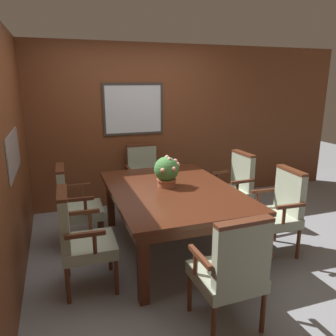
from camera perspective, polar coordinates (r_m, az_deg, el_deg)
name	(u,v)px	position (r m, az deg, el deg)	size (l,w,h in m)	color
ground_plane	(173,251)	(3.89, 0.95, -14.30)	(14.00, 14.00, 0.00)	gray
wall_back	(136,126)	(5.09, -5.63, 7.24)	(7.20, 0.08, 2.45)	brown
wall_left	(7,158)	(3.29, -26.26, 1.53)	(0.08, 7.20, 2.45)	brown
dining_table	(172,196)	(3.71, 0.76, -4.84)	(1.36, 1.92, 0.73)	#4C2314
chair_right_near	(279,209)	(3.88, 18.71, -6.70)	(0.51, 0.56, 0.97)	#562B19
chair_left_near	(80,236)	(3.16, -15.09, -11.41)	(0.50, 0.55, 0.97)	#562B19
chair_right_far	(234,185)	(4.56, 11.42, -2.94)	(0.51, 0.55, 0.97)	#562B19
chair_head_far	(144,174)	(4.99, -4.20, -1.13)	(0.54, 0.49, 0.97)	#562B19
chair_head_near	(232,269)	(2.64, 11.07, -16.81)	(0.55, 0.50, 0.97)	#562B19
chair_left_far	(74,203)	(3.99, -16.03, -5.88)	(0.50, 0.55, 0.97)	#562B19
potted_plant	(167,171)	(3.71, -0.25, -0.54)	(0.29, 0.29, 0.36)	#9E5638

